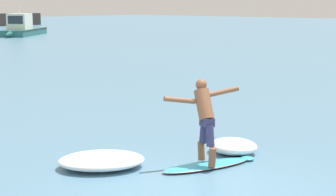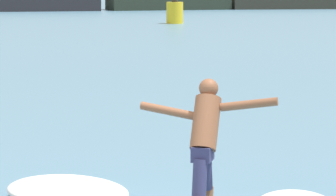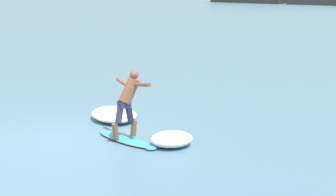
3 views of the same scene
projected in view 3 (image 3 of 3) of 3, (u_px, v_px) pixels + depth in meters
name	position (u px, v px, depth m)	size (l,w,h in m)	color
ground_plane	(60.00, 141.00, 12.90)	(200.00, 200.00, 0.00)	teal
surfboard	(126.00, 139.00, 12.94)	(2.03, 1.09, 0.21)	#35A2C3
surfer	(128.00, 98.00, 12.82)	(1.38, 0.92, 1.54)	brown
wave_foam_at_tail	(114.00, 114.00, 14.79)	(1.96, 1.91, 0.28)	white
wave_foam_at_nose	(172.00, 139.00, 12.56)	(1.00, 1.09, 0.30)	white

